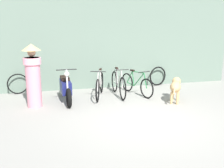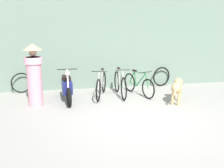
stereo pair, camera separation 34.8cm
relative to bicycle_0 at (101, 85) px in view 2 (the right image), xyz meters
The scene contains 10 objects.
ground_plane 2.43m from the bicycle_0, 74.11° to the right, with size 60.00×60.00×0.00m, color gray.
shop_wall_back 1.87m from the bicycle_0, 62.39° to the left, with size 9.37×0.20×3.17m.
bicycle_0 is the anchor object (origin of this frame).
bicycle_1 0.62m from the bicycle_0, ahead, with size 0.46×1.75×0.92m.
bicycle_2 1.22m from the bicycle_0, ahead, with size 0.62×1.61×0.83m.
motorcycle 1.10m from the bicycle_0, behind, with size 0.58×1.93×1.04m.
stray_dog 2.35m from the bicycle_0, 26.80° to the right, with size 0.70×1.01×0.69m.
person_in_robes 2.13m from the bicycle_0, 165.05° to the right, with size 0.73×0.73×1.76m.
spare_tire_left 2.75m from the bicycle_0, 158.55° to the left, with size 0.68×0.18×0.69m.
spare_tire_right 2.63m from the bicycle_0, 22.36° to the left, with size 0.72×0.20×0.72m.
Camera 2 is at (-1.93, -5.70, 2.31)m, focal length 42.00 mm.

